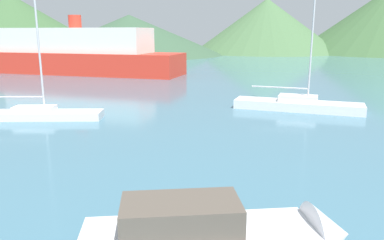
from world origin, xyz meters
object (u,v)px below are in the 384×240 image
object	(u,v)px
ferry_distant	(77,54)
motorboat_near	(222,237)
sailboat_inner	(35,113)
sailboat_middle	(298,104)

from	to	relation	value
ferry_distant	motorboat_near	bearing A→B (deg)	-52.49
sailboat_inner	ferry_distant	bearing A→B (deg)	100.07
ferry_distant	sailboat_middle	bearing A→B (deg)	-30.48
sailboat_inner	ferry_distant	world-z (taller)	sailboat_inner
sailboat_inner	sailboat_middle	size ratio (longest dim) A/B	0.81
sailboat_inner	sailboat_middle	xyz separation A→B (m)	(16.72, 3.91, 0.08)
motorboat_near	ferry_distant	distance (m)	44.06
sailboat_middle	sailboat_inner	bearing A→B (deg)	-151.37
sailboat_middle	ferry_distant	xyz separation A→B (m)	(-23.88, 22.27, 2.10)
sailboat_inner	sailboat_middle	world-z (taller)	sailboat_middle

